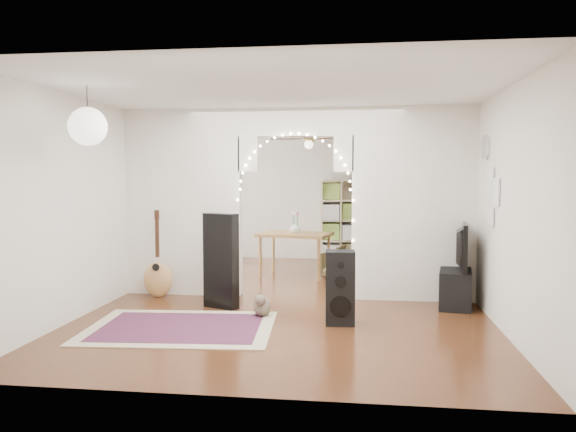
# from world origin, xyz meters

# --- Properties ---
(floor) EXTENTS (7.50, 7.50, 0.00)m
(floor) POSITION_xyz_m (0.00, 0.00, 0.00)
(floor) COLOR black
(floor) RESTS_ON ground
(ceiling) EXTENTS (5.00, 7.50, 0.02)m
(ceiling) POSITION_xyz_m (0.00, 0.00, 2.70)
(ceiling) COLOR white
(ceiling) RESTS_ON wall_back
(wall_back) EXTENTS (5.00, 0.02, 2.70)m
(wall_back) POSITION_xyz_m (0.00, 3.75, 1.35)
(wall_back) COLOR silver
(wall_back) RESTS_ON floor
(wall_front) EXTENTS (5.00, 0.02, 2.70)m
(wall_front) POSITION_xyz_m (0.00, -3.75, 1.35)
(wall_front) COLOR silver
(wall_front) RESTS_ON floor
(wall_left) EXTENTS (0.02, 7.50, 2.70)m
(wall_left) POSITION_xyz_m (-2.50, 0.00, 1.35)
(wall_left) COLOR silver
(wall_left) RESTS_ON floor
(wall_right) EXTENTS (0.02, 7.50, 2.70)m
(wall_right) POSITION_xyz_m (2.50, 0.00, 1.35)
(wall_right) COLOR silver
(wall_right) RESTS_ON floor
(divider_wall) EXTENTS (5.00, 0.20, 2.70)m
(divider_wall) POSITION_xyz_m (0.00, 0.00, 1.42)
(divider_wall) COLOR silver
(divider_wall) RESTS_ON floor
(fairy_lights) EXTENTS (1.64, 0.04, 1.60)m
(fairy_lights) POSITION_xyz_m (0.00, -0.13, 1.55)
(fairy_lights) COLOR #FFEABF
(fairy_lights) RESTS_ON divider_wall
(window) EXTENTS (0.04, 1.20, 1.40)m
(window) POSITION_xyz_m (-2.47, 1.80, 1.50)
(window) COLOR white
(window) RESTS_ON wall_left
(wall_clock) EXTENTS (0.03, 0.31, 0.31)m
(wall_clock) POSITION_xyz_m (2.48, -0.60, 2.10)
(wall_clock) COLOR white
(wall_clock) RESTS_ON wall_right
(picture_frames) EXTENTS (0.02, 0.50, 0.70)m
(picture_frames) POSITION_xyz_m (2.48, -1.00, 1.50)
(picture_frames) COLOR white
(picture_frames) RESTS_ON wall_right
(paper_lantern) EXTENTS (0.40, 0.40, 0.40)m
(paper_lantern) POSITION_xyz_m (-1.90, -2.40, 2.25)
(paper_lantern) COLOR white
(paper_lantern) RESTS_ON ceiling
(ceiling_fan) EXTENTS (1.10, 1.10, 0.30)m
(ceiling_fan) POSITION_xyz_m (0.00, 2.00, 2.40)
(ceiling_fan) COLOR #A99138
(ceiling_fan) RESTS_ON ceiling
(area_rug) EXTENTS (2.21, 1.73, 0.02)m
(area_rug) POSITION_xyz_m (-1.11, -1.85, 0.01)
(area_rug) COLOR maroon
(area_rug) RESTS_ON floor
(guitar_case) EXTENTS (0.50, 0.34, 1.25)m
(guitar_case) POSITION_xyz_m (-0.89, -0.82, 0.63)
(guitar_case) COLOR black
(guitar_case) RESTS_ON floor
(acoustic_guitar) EXTENTS (0.45, 0.22, 1.06)m
(acoustic_guitar) POSITION_xyz_m (-1.96, -0.31, 0.46)
(acoustic_guitar) COLOR #B48648
(acoustic_guitar) RESTS_ON floor
(tabby_cat) EXTENTS (0.21, 0.49, 0.32)m
(tabby_cat) POSITION_xyz_m (-0.28, -1.20, 0.13)
(tabby_cat) COLOR brown
(tabby_cat) RESTS_ON floor
(floor_speaker) EXTENTS (0.36, 0.32, 0.87)m
(floor_speaker) POSITION_xyz_m (0.69, -1.45, 0.43)
(floor_speaker) COLOR black
(floor_speaker) RESTS_ON floor
(media_console) EXTENTS (0.56, 1.05, 0.50)m
(media_console) POSITION_xyz_m (2.20, -0.25, 0.25)
(media_console) COLOR black
(media_console) RESTS_ON floor
(tv) EXTENTS (0.32, 1.08, 0.62)m
(tv) POSITION_xyz_m (2.20, -0.25, 0.81)
(tv) COLOR black
(tv) RESTS_ON media_console
(bookcase) EXTENTS (1.69, 0.79, 1.68)m
(bookcase) POSITION_xyz_m (0.94, 3.50, 0.84)
(bookcase) COLOR beige
(bookcase) RESTS_ON floor
(dining_table) EXTENTS (1.34, 1.03, 0.76)m
(dining_table) POSITION_xyz_m (-0.21, 1.66, 0.68)
(dining_table) COLOR brown
(dining_table) RESTS_ON floor
(flower_vase) EXTENTS (0.22, 0.22, 0.19)m
(flower_vase) POSITION_xyz_m (-0.21, 1.66, 0.85)
(flower_vase) COLOR white
(flower_vase) RESTS_ON dining_table
(dining_chair_left) EXTENTS (0.65, 0.65, 0.45)m
(dining_chair_left) POSITION_xyz_m (0.56, 1.56, 0.23)
(dining_chair_left) COLOR brown
(dining_chair_left) RESTS_ON floor
(dining_chair_right) EXTENTS (0.69, 0.70, 0.53)m
(dining_chair_right) POSITION_xyz_m (0.84, 1.89, 0.26)
(dining_chair_right) COLOR brown
(dining_chair_right) RESTS_ON floor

